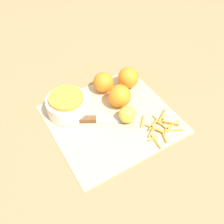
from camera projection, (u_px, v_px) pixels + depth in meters
The scene contains 9 objects.
ground_plane at pixel (112, 119), 0.89m from camera, with size 4.00×4.00×0.00m, color #9E754C.
cutting_board at pixel (112, 119), 0.89m from camera, with size 0.40×0.37×0.01m.
bowl_speckled at pixel (67, 104), 0.88m from camera, with size 0.14×0.14×0.07m.
knife at pixel (90, 119), 0.87m from camera, with size 0.22×0.14×0.02m.
orange_left at pixel (128, 78), 0.97m from camera, with size 0.08×0.08×0.08m.
orange_right at pixel (120, 96), 0.90m from camera, with size 0.08×0.08×0.08m.
orange_back at pixel (103, 82), 0.95m from camera, with size 0.07×0.07×0.07m.
lemon at pixel (128, 114), 0.86m from camera, with size 0.06×0.06×0.06m.
peel_pile at pixel (161, 127), 0.85m from camera, with size 0.14×0.14×0.01m.
Camera 1 is at (-0.30, -0.50, 0.67)m, focal length 42.00 mm.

